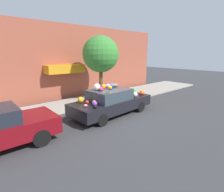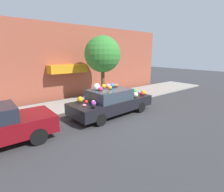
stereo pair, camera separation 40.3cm
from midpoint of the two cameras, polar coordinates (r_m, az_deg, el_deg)
name	(u,v)px [view 2 (the right image)]	position (r m, az deg, el deg)	size (l,w,h in m)	color
ground_plane	(113,114)	(9.39, 1.48, -6.05)	(60.00, 60.00, 0.00)	#38383A
sidewalk_curb	(87,103)	(11.46, -7.28, -2.21)	(24.00, 3.20, 0.11)	#9E998E
building_facade	(69,62)	(12.99, -12.95, 10.66)	(18.00, 1.20, 5.16)	#9E4C38
street_tree	(103,55)	(11.67, -2.09, 13.39)	(2.35, 2.35, 4.20)	brown
fire_hydrant	(129,93)	(12.33, 6.58, 0.86)	(0.20, 0.20, 0.70)	#B2B2B7
art_car	(112,101)	(9.20, 1.14, -1.71)	(4.65, 2.01, 1.73)	black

